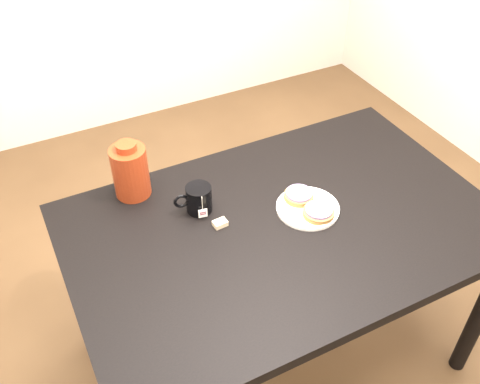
{
  "coord_description": "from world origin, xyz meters",
  "views": [
    {
      "loc": [
        -0.7,
        -1.06,
        1.97
      ],
      "look_at": [
        -0.09,
        0.14,
        0.81
      ],
      "focal_mm": 40.0,
      "sensor_mm": 36.0,
      "label": 1
    }
  ],
  "objects_px": {
    "bagel_front": "(319,212)",
    "teabag_pouch": "(220,223)",
    "bagel_package": "(130,171)",
    "table": "(282,240)",
    "mug": "(198,199)",
    "bagel_back": "(299,195)",
    "plate": "(308,208)"
  },
  "relations": [
    {
      "from": "bagel_back",
      "to": "mug",
      "type": "xyz_separation_m",
      "value": [
        -0.32,
        0.11,
        0.02
      ]
    },
    {
      "from": "mug",
      "to": "bagel_package",
      "type": "xyz_separation_m",
      "value": [
        -0.17,
        0.18,
        0.05
      ]
    },
    {
      "from": "mug",
      "to": "plate",
      "type": "bearing_deg",
      "value": -17.08
    },
    {
      "from": "table",
      "to": "mug",
      "type": "distance_m",
      "value": 0.32
    },
    {
      "from": "table",
      "to": "bagel_back",
      "type": "height_order",
      "value": "bagel_back"
    },
    {
      "from": "bagel_back",
      "to": "bagel_package",
      "type": "distance_m",
      "value": 0.58
    },
    {
      "from": "bagel_back",
      "to": "teabag_pouch",
      "type": "height_order",
      "value": "bagel_back"
    },
    {
      "from": "bagel_package",
      "to": "teabag_pouch",
      "type": "bearing_deg",
      "value": -55.03
    },
    {
      "from": "table",
      "to": "bagel_front",
      "type": "bearing_deg",
      "value": -14.51
    },
    {
      "from": "table",
      "to": "bagel_package",
      "type": "distance_m",
      "value": 0.57
    },
    {
      "from": "bagel_back",
      "to": "mug",
      "type": "bearing_deg",
      "value": 160.77
    },
    {
      "from": "teabag_pouch",
      "to": "bagel_back",
      "type": "bearing_deg",
      "value": -2.39
    },
    {
      "from": "mug",
      "to": "bagel_back",
      "type": "bearing_deg",
      "value": -9.71
    },
    {
      "from": "table",
      "to": "bagel_package",
      "type": "xyz_separation_m",
      "value": [
        -0.39,
        0.37,
        0.18
      ]
    },
    {
      "from": "table",
      "to": "plate",
      "type": "relative_size",
      "value": 6.57
    },
    {
      "from": "mug",
      "to": "teabag_pouch",
      "type": "relative_size",
      "value": 3.01
    },
    {
      "from": "plate",
      "to": "mug",
      "type": "height_order",
      "value": "mug"
    },
    {
      "from": "table",
      "to": "teabag_pouch",
      "type": "height_order",
      "value": "teabag_pouch"
    },
    {
      "from": "table",
      "to": "bagel_package",
      "type": "relative_size",
      "value": 6.7
    },
    {
      "from": "table",
      "to": "bagel_front",
      "type": "height_order",
      "value": "bagel_front"
    },
    {
      "from": "table",
      "to": "mug",
      "type": "xyz_separation_m",
      "value": [
        -0.22,
        0.18,
        0.13
      ]
    },
    {
      "from": "bagel_package",
      "to": "mug",
      "type": "bearing_deg",
      "value": -47.71
    },
    {
      "from": "table",
      "to": "bagel_back",
      "type": "relative_size",
      "value": 13.16
    },
    {
      "from": "bagel_front",
      "to": "mug",
      "type": "xyz_separation_m",
      "value": [
        -0.34,
        0.21,
        0.02
      ]
    },
    {
      "from": "mug",
      "to": "teabag_pouch",
      "type": "xyz_separation_m",
      "value": [
        0.03,
        -0.1,
        -0.04
      ]
    },
    {
      "from": "plate",
      "to": "bagel_back",
      "type": "bearing_deg",
      "value": 94.95
    },
    {
      "from": "bagel_front",
      "to": "teabag_pouch",
      "type": "relative_size",
      "value": 3.21
    },
    {
      "from": "table",
      "to": "teabag_pouch",
      "type": "distance_m",
      "value": 0.23
    },
    {
      "from": "plate",
      "to": "bagel_back",
      "type": "xyz_separation_m",
      "value": [
        -0.0,
        0.05,
        0.02
      ]
    },
    {
      "from": "bagel_back",
      "to": "bagel_package",
      "type": "height_order",
      "value": "bagel_package"
    },
    {
      "from": "teabag_pouch",
      "to": "mug",
      "type": "bearing_deg",
      "value": 107.48
    },
    {
      "from": "table",
      "to": "teabag_pouch",
      "type": "relative_size",
      "value": 31.11
    }
  ]
}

